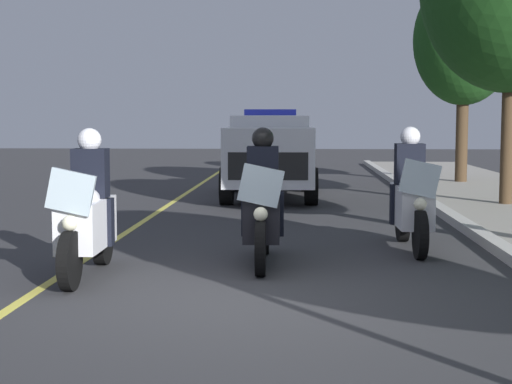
% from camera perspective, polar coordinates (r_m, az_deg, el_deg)
% --- Properties ---
extents(ground_plane, '(80.00, 80.00, 0.00)m').
position_cam_1_polar(ground_plane, '(8.01, -0.81, -7.77)').
color(ground_plane, '#333335').
extents(lane_stripe_center, '(48.00, 0.12, 0.01)m').
position_cam_1_polar(lane_stripe_center, '(8.46, -16.19, -7.25)').
color(lane_stripe_center, '#E0D14C').
rests_on(lane_stripe_center, ground).
extents(police_motorcycle_lead_left, '(2.14, 0.57, 1.72)m').
position_cam_1_polar(police_motorcycle_lead_left, '(9.17, -12.32, -1.78)').
color(police_motorcycle_lead_left, black).
rests_on(police_motorcycle_lead_left, ground).
extents(police_motorcycle_lead_right, '(2.14, 0.57, 1.72)m').
position_cam_1_polar(police_motorcycle_lead_right, '(9.74, 0.47, -1.24)').
color(police_motorcycle_lead_right, black).
rests_on(police_motorcycle_lead_right, ground).
extents(police_motorcycle_trailing, '(2.14, 0.57, 1.72)m').
position_cam_1_polar(police_motorcycle_trailing, '(11.02, 11.34, -0.58)').
color(police_motorcycle_trailing, black).
rests_on(police_motorcycle_trailing, ground).
extents(police_suv, '(4.94, 2.16, 2.05)m').
position_cam_1_polar(police_suv, '(18.02, 1.05, 2.97)').
color(police_suv, silver).
rests_on(police_suv, ground).
extents(tree_behind_suv, '(2.76, 2.76, 5.67)m').
position_cam_1_polar(tree_behind_suv, '(22.31, 15.06, 10.69)').
color(tree_behind_suv, '#42301E').
rests_on(tree_behind_suv, sidewalk_strip).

